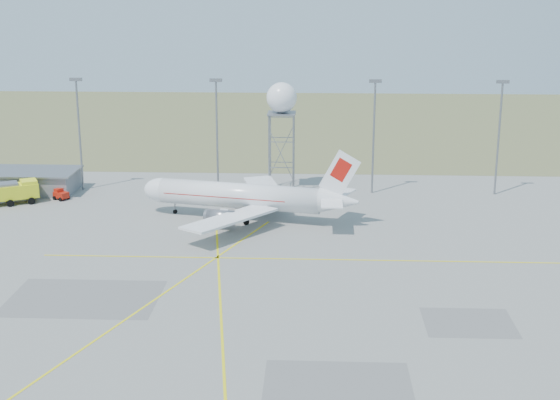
{
  "coord_description": "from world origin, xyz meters",
  "views": [
    {
      "loc": [
        7.57,
        -71.05,
        36.47
      ],
      "look_at": [
        2.51,
        40.0,
        5.64
      ],
      "focal_mm": 50.0,
      "sensor_mm": 36.0,
      "label": 1
    }
  ],
  "objects_px": {
    "fire_truck": "(10,193)",
    "radar_tower": "(282,130)",
    "baggage_tug": "(61,195)",
    "airliner_main": "(243,197)"
  },
  "relations": [
    {
      "from": "fire_truck",
      "to": "radar_tower",
      "type": "bearing_deg",
      "value": -13.36
    },
    {
      "from": "airliner_main",
      "to": "fire_truck",
      "type": "xyz_separation_m",
      "value": [
        -40.77,
        7.06,
        -1.87
      ]
    },
    {
      "from": "fire_truck",
      "to": "baggage_tug",
      "type": "bearing_deg",
      "value": -5.03
    },
    {
      "from": "radar_tower",
      "to": "baggage_tug",
      "type": "height_order",
      "value": "radar_tower"
    },
    {
      "from": "airliner_main",
      "to": "radar_tower",
      "type": "xyz_separation_m",
      "value": [
        5.36,
        18.97,
        7.3
      ]
    },
    {
      "from": "airliner_main",
      "to": "baggage_tug",
      "type": "height_order",
      "value": "airliner_main"
    },
    {
      "from": "baggage_tug",
      "to": "airliner_main",
      "type": "bearing_deg",
      "value": 15.45
    },
    {
      "from": "fire_truck",
      "to": "baggage_tug",
      "type": "distance_m",
      "value": 8.45
    },
    {
      "from": "radar_tower",
      "to": "baggage_tug",
      "type": "distance_m",
      "value": 40.71
    },
    {
      "from": "airliner_main",
      "to": "baggage_tug",
      "type": "xyz_separation_m",
      "value": [
        -33.06,
        10.3,
        -3.01
      ]
    }
  ]
}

